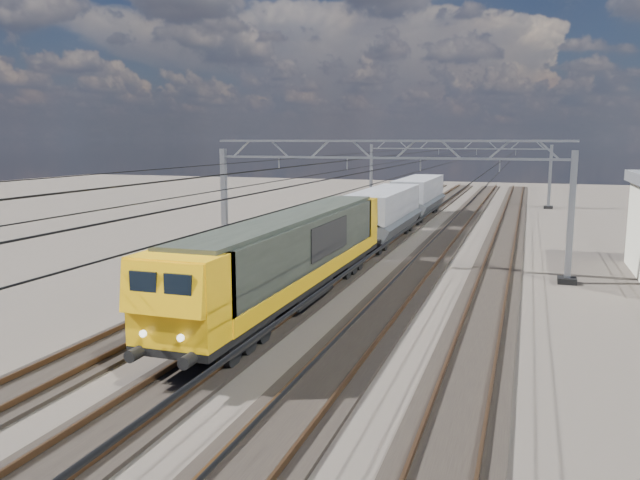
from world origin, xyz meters
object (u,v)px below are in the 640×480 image
(catenary_gantry_far, at_px, (457,170))
(hopper_wagon_lead, at_px, (384,211))
(catenary_gantry_mid, at_px, (383,200))
(locomotive, at_px, (293,253))
(hopper_wagon_mid, at_px, (419,194))

(catenary_gantry_far, height_order, hopper_wagon_lead, catenary_gantry_far)
(catenary_gantry_mid, height_order, locomotive, catenary_gantry_mid)
(hopper_wagon_lead, distance_m, hopper_wagon_mid, 14.20)
(catenary_gantry_mid, xyz_separation_m, catenary_gantry_far, (0.00, 36.00, 0.00))
(catenary_gantry_mid, relative_size, hopper_wagon_mid, 1.53)
(catenary_gantry_far, relative_size, hopper_wagon_lead, 1.53)
(catenary_gantry_far, distance_m, hopper_wagon_lead, 26.72)
(catenary_gantry_mid, height_order, hopper_wagon_mid, catenary_gantry_mid)
(hopper_wagon_mid, bearing_deg, hopper_wagon_lead, -90.00)
(hopper_wagon_mid, bearing_deg, catenary_gantry_mid, -85.16)
(catenary_gantry_mid, xyz_separation_m, hopper_wagon_mid, (-2.00, 23.61, -1.67))
(hopper_wagon_lead, bearing_deg, catenary_gantry_far, 85.70)
(catenary_gantry_far, bearing_deg, hopper_wagon_mid, -99.17)
(catenary_gantry_mid, relative_size, catenary_gantry_far, 1.00)
(hopper_wagon_lead, bearing_deg, locomotive, -90.00)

